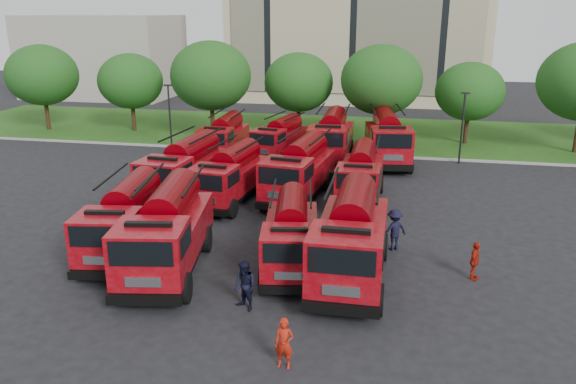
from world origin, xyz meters
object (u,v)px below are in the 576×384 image
at_px(fire_truck_5, 230,175).
at_px(fire_truck_11, 387,138).
at_px(fire_truck_10, 332,137).
at_px(fire_truck_8, 224,137).
at_px(firefighter_5, 359,217).
at_px(firefighter_2, 473,279).
at_px(firefighter_3, 393,249).
at_px(fire_truck_4, 185,169).
at_px(firefighter_4, 223,217).
at_px(fire_truck_3, 351,237).
at_px(fire_truck_9, 280,138).
at_px(firefighter_1, 246,309).
at_px(fire_truck_0, 126,219).
at_px(fire_truck_6, 299,170).
at_px(firefighter_0, 284,367).
at_px(fire_truck_2, 291,234).
at_px(fire_truck_1, 167,230).
at_px(fire_truck_7, 361,175).

xyz_separation_m(fire_truck_5, fire_truck_11, (8.47, 10.66, 0.23)).
bearing_deg(fire_truck_10, fire_truck_8, -178.10).
bearing_deg(fire_truck_8, firefighter_5, -46.75).
distance_m(firefighter_2, firefighter_3, 4.06).
bearing_deg(fire_truck_4, firefighter_4, -37.06).
xyz_separation_m(firefighter_3, firefighter_4, (-9.01, 2.56, 0.00)).
xyz_separation_m(fire_truck_3, firefighter_2, (4.96, 0.81, -1.79)).
xyz_separation_m(fire_truck_3, fire_truck_9, (-7.06, 19.12, -0.34)).
height_order(fire_truck_5, fire_truck_10, fire_truck_10).
xyz_separation_m(fire_truck_10, firefighter_1, (-0.40, -22.05, -1.79)).
bearing_deg(firefighter_3, firefighter_1, 18.11).
height_order(fire_truck_0, fire_truck_11, fire_truck_11).
height_order(fire_truck_3, fire_truck_9, fire_truck_3).
xyz_separation_m(fire_truck_0, fire_truck_9, (3.00, 18.63, -0.17)).
height_order(fire_truck_5, firefighter_4, fire_truck_5).
bearing_deg(fire_truck_0, fire_truck_6, 48.06).
bearing_deg(firefighter_0, fire_truck_0, 144.07).
distance_m(fire_truck_0, fire_truck_9, 18.87).
bearing_deg(firefighter_4, firefighter_2, -156.89).
xyz_separation_m(fire_truck_6, fire_truck_10, (0.77, 8.88, 0.08)).
relative_size(fire_truck_10, firefighter_0, 4.75).
height_order(fire_truck_2, firefighter_2, fire_truck_2).
height_order(fire_truck_1, firefighter_5, fire_truck_1).
relative_size(fire_truck_10, firefighter_1, 4.16).
height_order(fire_truck_7, fire_truck_10, fire_truck_10).
bearing_deg(fire_truck_10, firefighter_3, -73.93).
distance_m(firefighter_1, firefighter_5, 11.09).
distance_m(fire_truck_5, firefighter_5, 7.71).
distance_m(fire_truck_10, firefighter_1, 22.12).
distance_m(fire_truck_7, firefighter_1, 13.83).
height_order(fire_truck_1, fire_truck_7, fire_truck_1).
xyz_separation_m(fire_truck_1, fire_truck_5, (-0.05, 9.08, -0.20)).
relative_size(fire_truck_3, firefighter_3, 4.04).
relative_size(fire_truck_0, firefighter_3, 3.80).
height_order(fire_truck_3, firefighter_5, fire_truck_3).
xyz_separation_m(fire_truck_8, firefighter_3, (12.80, -14.99, -1.54)).
relative_size(fire_truck_4, fire_truck_10, 0.98).
distance_m(fire_truck_4, fire_truck_10, 12.46).
height_order(fire_truck_4, fire_truck_9, fire_truck_4).
distance_m(fire_truck_0, fire_truck_1, 2.80).
bearing_deg(fire_truck_7, fire_truck_1, -123.74).
bearing_deg(firefighter_0, fire_truck_9, 105.61).
xyz_separation_m(fire_truck_4, fire_truck_11, (11.30, 10.37, 0.08)).
bearing_deg(firefighter_0, fire_truck_3, 81.06).
distance_m(fire_truck_10, firefighter_0, 25.32).
bearing_deg(firefighter_0, fire_truck_7, 89.55).
distance_m(fire_truck_2, firefighter_5, 7.22).
height_order(firefighter_2, firefighter_3, firefighter_3).
bearing_deg(fire_truck_1, fire_truck_9, 78.83).
distance_m(fire_truck_3, fire_truck_9, 20.38).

